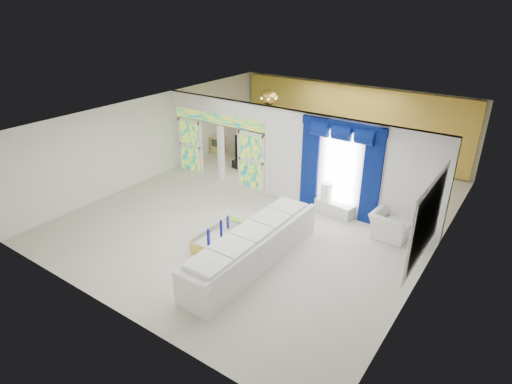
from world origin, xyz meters
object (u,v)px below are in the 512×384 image
Objects in this scene: white_sofa at (253,250)px; grand_piano at (266,146)px; coffee_table at (219,237)px; console_table at (334,208)px; armchair at (392,223)px.

grand_piano reaches higher than white_sofa.
coffee_table is 1.40× the size of console_table.
white_sofa is at bearing 148.82° from armchair.
white_sofa is at bearing -12.53° from coffee_table.
white_sofa is 4.16m from armchair.
coffee_table is 4.86m from armchair.
coffee_table is 1.49× the size of armchair.
grand_piano is at bearing 122.42° from white_sofa.
console_table is 1.07× the size of armchair.
white_sofa is 2.21× the size of grand_piano.
white_sofa is 3.68m from console_table.
white_sofa is at bearing -97.81° from console_table.
coffee_table is at bearing -57.37° from grand_piano.
console_table is 0.60× the size of grand_piano.
coffee_table is (-1.35, 0.30, -0.24)m from white_sofa.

